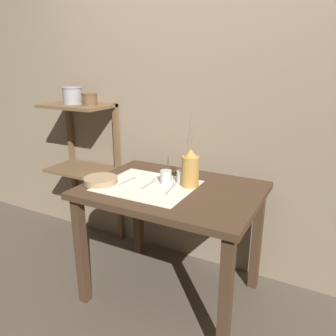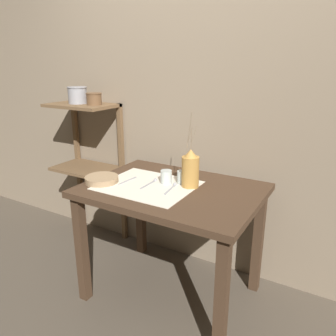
# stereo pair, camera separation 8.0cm
# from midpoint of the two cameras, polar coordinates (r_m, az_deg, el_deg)

# --- Properties ---
(ground_plane) EXTENTS (12.00, 12.00, 0.00)m
(ground_plane) POSITION_cam_midpoint_polar(r_m,az_deg,el_deg) (2.39, -0.40, -20.84)
(ground_plane) COLOR brown
(stone_wall_back) EXTENTS (7.00, 0.06, 2.40)m
(stone_wall_back) POSITION_cam_midpoint_polar(r_m,az_deg,el_deg) (2.34, 5.41, 10.52)
(stone_wall_back) COLOR gray
(stone_wall_back) RESTS_ON ground_plane
(wooden_table) EXTENTS (1.06, 0.78, 0.77)m
(wooden_table) POSITION_cam_midpoint_polar(r_m,az_deg,el_deg) (2.05, -0.44, -6.34)
(wooden_table) COLOR #422D1E
(wooden_table) RESTS_ON ground_plane
(wooden_shelf_unit) EXTENTS (0.54, 0.34, 1.19)m
(wooden_shelf_unit) POSITION_cam_midpoint_polar(r_m,az_deg,el_deg) (2.78, -15.27, 3.43)
(wooden_shelf_unit) COLOR brown
(wooden_shelf_unit) RESTS_ON ground_plane
(linen_cloth) EXTENTS (0.56, 0.48, 0.00)m
(linen_cloth) POSITION_cam_midpoint_polar(r_m,az_deg,el_deg) (2.03, -4.68, -3.07)
(linen_cloth) COLOR beige
(linen_cloth) RESTS_ON wooden_table
(pitcher_with_flowers) EXTENTS (0.11, 0.11, 0.45)m
(pitcher_with_flowers) POSITION_cam_midpoint_polar(r_m,az_deg,el_deg) (1.98, 2.74, -0.23)
(pitcher_with_flowers) COLOR #B7843D
(pitcher_with_flowers) RESTS_ON wooden_table
(wooden_bowl) EXTENTS (0.21, 0.21, 0.04)m
(wooden_bowl) POSITION_cam_midpoint_polar(r_m,az_deg,el_deg) (2.11, -12.71, -2.12)
(wooden_bowl) COLOR #9E7F5B
(wooden_bowl) RESTS_ON wooden_table
(glass_tumbler_near) EXTENTS (0.07, 0.07, 0.08)m
(glass_tumbler_near) POSITION_cam_midpoint_polar(r_m,az_deg,el_deg) (2.05, -1.50, -1.55)
(glass_tumbler_near) COLOR #B7C1BC
(glass_tumbler_near) RESTS_ON wooden_table
(glass_tumbler_far) EXTENTS (0.07, 0.07, 0.08)m
(glass_tumbler_far) POSITION_cam_midpoint_polar(r_m,az_deg,el_deg) (2.06, 1.33, -1.54)
(glass_tumbler_far) COLOR #B7C1BC
(glass_tumbler_far) RESTS_ON wooden_table
(knife_center) EXTENTS (0.03, 0.17, 0.00)m
(knife_center) POSITION_cam_midpoint_polar(r_m,az_deg,el_deg) (2.11, -8.26, -2.30)
(knife_center) COLOR #939399
(knife_center) RESTS_ON wooden_table
(spoon_inner) EXTENTS (0.02, 0.18, 0.02)m
(spoon_inner) POSITION_cam_midpoint_polar(r_m,az_deg,el_deg) (2.08, -3.85, -2.44)
(spoon_inner) COLOR #939399
(spoon_inner) RESTS_ON wooden_table
(spoon_outer) EXTENTS (0.04, 0.18, 0.02)m
(spoon_outer) POSITION_cam_midpoint_polar(r_m,az_deg,el_deg) (2.00, -0.23, -3.19)
(spoon_outer) COLOR #939399
(spoon_outer) RESTS_ON wooden_table
(metal_pot_large) EXTENTS (0.15, 0.15, 0.13)m
(metal_pot_large) POSITION_cam_midpoint_polar(r_m,az_deg,el_deg) (2.71, -17.15, 12.05)
(metal_pot_large) COLOR #939399
(metal_pot_large) RESTS_ON wooden_shelf_unit
(metal_pot_small) EXTENTS (0.12, 0.12, 0.09)m
(metal_pot_small) POSITION_cam_midpoint_polar(r_m,az_deg,el_deg) (2.59, -14.36, 11.61)
(metal_pot_small) COLOR brown
(metal_pot_small) RESTS_ON wooden_shelf_unit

